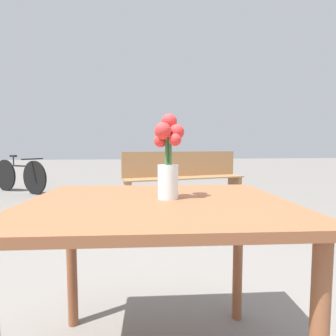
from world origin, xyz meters
The scene contains 4 objects.
table_front centered at (0.00, 0.00, 0.62)m, with size 1.04×0.86×0.71m.
flower_vase centered at (0.04, 0.02, 0.86)m, with size 0.12×0.12×0.33m.
bench_near centered at (0.72, 3.11, 0.48)m, with size 1.98×0.74×0.85m.
bicycle centered at (-2.36, 4.69, 0.35)m, with size 1.34×0.97×0.76m.
Camera 1 is at (-0.10, -0.98, 0.91)m, focal length 28.00 mm.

